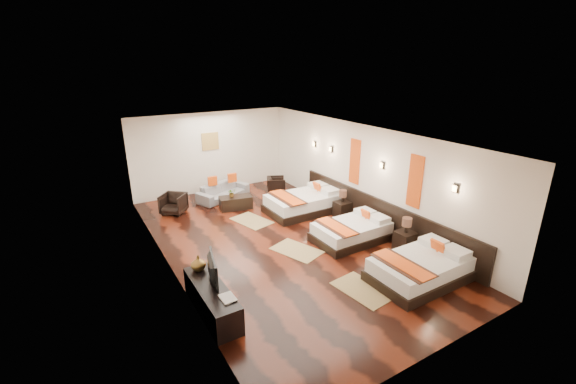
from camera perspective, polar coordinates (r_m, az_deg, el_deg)
floor at (r=9.88m, az=-1.50°, el=-7.43°), size 5.50×9.50×0.01m
ceiling at (r=8.97m, az=-1.66°, el=8.74°), size 5.50×9.50×0.01m
back_wall at (r=13.51m, az=-11.64°, el=5.91°), size 5.50×0.01×2.80m
left_wall at (r=8.42m, az=-18.10°, el=-2.92°), size 0.01×9.50×2.80m
right_wall at (r=10.89m, az=11.12°, el=2.70°), size 0.01×9.50×2.80m
headboard_panel at (r=10.63m, az=13.49°, el=-3.32°), size 0.08×6.60×0.90m
bed_near at (r=8.62m, az=19.50°, el=-10.85°), size 2.12×1.33×0.81m
bed_mid at (r=9.97m, az=9.75°, el=-5.83°), size 1.97×1.24×0.75m
bed_far at (r=11.64m, az=2.43°, el=-1.60°), size 2.25×1.41×0.86m
nightstand_a at (r=9.75m, az=17.35°, el=-6.79°), size 0.43×0.43×0.86m
nightstand_b at (r=11.35m, az=8.23°, el=-2.34°), size 0.43×0.43×0.84m
jute_mat_near at (r=8.10m, az=11.25°, el=-14.35°), size 0.88×1.28×0.01m
jute_mat_mid at (r=9.41m, az=1.32°, el=-8.84°), size 1.11×1.38×0.01m
jute_mat_far at (r=11.10m, az=-5.54°, el=-4.35°), size 1.03×1.35×0.01m
tv_console at (r=7.36m, az=-11.48°, el=-15.69°), size 0.50×1.80×0.55m
tv at (r=7.24m, az=-11.92°, el=-11.40°), size 0.31×0.87×0.50m
book at (r=6.80m, az=-10.11°, el=-15.88°), size 0.24×0.33×0.03m
figurine at (r=7.68m, az=-13.47°, el=-10.45°), size 0.32×0.32×0.31m
sofa at (r=12.90m, az=-9.82°, el=0.13°), size 1.97×1.33×0.54m
armchair_left at (r=12.00m, az=-17.00°, el=-1.70°), size 0.96×0.96×0.63m
armchair_right at (r=13.32m, az=-1.81°, el=1.10°), size 0.82×0.81×0.56m
coffee_table at (r=12.00m, az=-7.94°, el=-1.59°), size 1.08×0.68×0.40m
table_plant at (r=11.89m, az=-8.56°, el=-0.11°), size 0.27×0.25×0.27m
orange_panel_a at (r=9.54m, az=18.73°, el=1.53°), size 0.04×0.40×1.30m
orange_panel_b at (r=11.01m, az=10.10°, el=4.58°), size 0.04×0.40×1.30m
sconce_near at (r=8.85m, az=24.07°, el=0.51°), size 0.07×0.12×0.18m
sconce_mid at (r=10.18m, az=14.08°, el=3.96°), size 0.07×0.12×0.18m
sconce_far at (r=11.78m, az=6.54°, el=6.47°), size 0.07×0.12×0.18m
sconce_lounge at (r=12.49m, az=4.02°, el=7.28°), size 0.07×0.12×0.18m
gold_artwork at (r=13.41m, az=-11.73°, el=7.55°), size 0.60×0.04×0.60m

